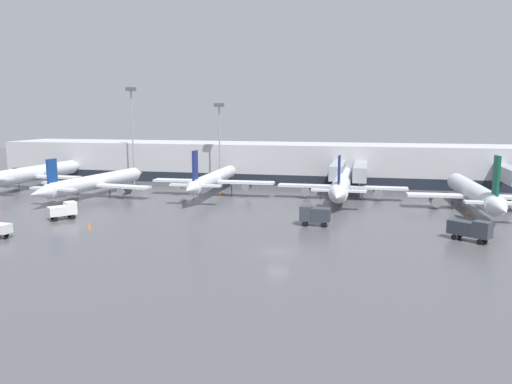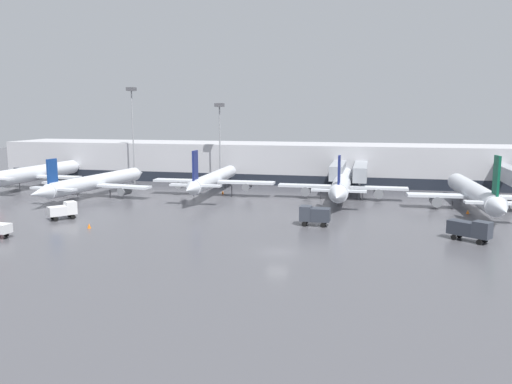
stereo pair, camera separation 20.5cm
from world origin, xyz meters
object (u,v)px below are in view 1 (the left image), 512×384
at_px(service_truck_0, 63,210).
at_px(service_truck_2, 315,214).
at_px(service_truck_1, 470,229).
at_px(apron_light_mast_3, 219,121).
at_px(parked_jet_2, 213,179).
at_px(traffic_cone_2, 223,192).
at_px(parked_jet_0, 95,182).
at_px(parked_jet_1, 474,193).
at_px(traffic_cone_1, 89,226).
at_px(parked_jet_5, 342,184).
at_px(parked_jet_3, 34,174).
at_px(traffic_cone_0, 468,212).
at_px(apron_light_mast_1, 132,110).

bearing_deg(service_truck_0, service_truck_2, -44.36).
bearing_deg(service_truck_1, apron_light_mast_3, 173.94).
xyz_separation_m(parked_jet_2, traffic_cone_2, (1.07, 2.85, -3.01)).
height_order(parked_jet_0, parked_jet_1, parked_jet_1).
height_order(traffic_cone_1, apron_light_mast_3, apron_light_mast_3).
height_order(parked_jet_5, traffic_cone_2, parked_jet_5).
distance_m(parked_jet_3, apron_light_mast_3, 41.78).
distance_m(parked_jet_0, traffic_cone_2, 25.02).
xyz_separation_m(parked_jet_0, service_truck_2, (44.64, -16.25, -1.12)).
bearing_deg(parked_jet_5, parked_jet_3, 89.76).
height_order(parked_jet_0, service_truck_1, parked_jet_0).
distance_m(service_truck_2, apron_light_mast_3, 44.88).
xyz_separation_m(service_truck_0, traffic_cone_2, (16.73, 29.10, -1.16)).
bearing_deg(service_truck_2, parked_jet_2, -43.15).
xyz_separation_m(parked_jet_0, service_truck_1, (64.76, -20.86, -1.16)).
xyz_separation_m(service_truck_0, traffic_cone_0, (61.26, 18.44, -1.14)).
distance_m(service_truck_0, service_truck_2, 38.25).
distance_m(parked_jet_3, traffic_cone_2, 42.22).
bearing_deg(parked_jet_2, service_truck_2, -136.02).
xyz_separation_m(service_truck_2, apron_light_mast_3, (-24.90, 35.08, 12.77)).
relative_size(parked_jet_1, service_truck_0, 8.19).
relative_size(service_truck_0, traffic_cone_0, 6.59).
relative_size(parked_jet_1, parked_jet_2, 1.10).
bearing_deg(parked_jet_2, parked_jet_5, -88.15).
bearing_deg(apron_light_mast_3, parked_jet_0, -136.34).
relative_size(parked_jet_2, service_truck_1, 6.09).
xyz_separation_m(parked_jet_1, service_truck_2, (-24.85, -18.42, -1.15)).
xyz_separation_m(parked_jet_0, parked_jet_5, (47.16, 7.23, 0.20)).
bearing_deg(traffic_cone_1, service_truck_2, 15.91).
relative_size(parked_jet_2, traffic_cone_1, 45.61).
relative_size(service_truck_2, traffic_cone_2, 7.11).
bearing_deg(traffic_cone_1, traffic_cone_0, 23.06).
relative_size(parked_jet_0, traffic_cone_1, 47.73).
xyz_separation_m(service_truck_1, traffic_cone_2, (-41.41, 29.51, -1.31)).
relative_size(parked_jet_3, service_truck_0, 8.01).
height_order(traffic_cone_0, traffic_cone_2, traffic_cone_0).
bearing_deg(parked_jet_1, traffic_cone_2, 79.41).
distance_m(parked_jet_1, parked_jet_5, 22.89).
bearing_deg(traffic_cone_1, service_truck_1, 4.69).
xyz_separation_m(parked_jet_3, apron_light_mast_1, (17.51, 12.18, 13.69)).
distance_m(traffic_cone_1, apron_light_mast_1, 49.57).
height_order(parked_jet_2, service_truck_1, parked_jet_2).
bearing_deg(parked_jet_3, service_truck_2, -109.04).
bearing_deg(service_truck_0, apron_light_mast_1, 50.52).
relative_size(parked_jet_1, traffic_cone_2, 57.76).
bearing_deg(parked_jet_0, parked_jet_5, -74.70).
bearing_deg(traffic_cone_1, parked_jet_5, 44.03).
bearing_deg(parked_jet_1, service_truck_1, 165.81).
height_order(parked_jet_1, traffic_cone_1, parked_jet_1).
height_order(parked_jet_0, parked_jet_5, parked_jet_5).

